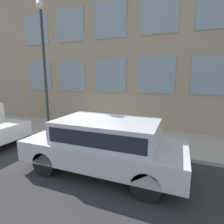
% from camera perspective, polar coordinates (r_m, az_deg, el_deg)
% --- Properties ---
extents(ground_plane, '(80.00, 80.00, 0.00)m').
position_cam_1_polar(ground_plane, '(7.32, -9.27, -10.83)').
color(ground_plane, '#2D2D30').
extents(sidewalk, '(2.95, 60.00, 0.13)m').
position_cam_1_polar(sidewalk, '(8.52, -4.20, -7.12)').
color(sidewalk, '#B2ADA3').
rests_on(sidewalk, ground_plane).
extents(building_facade, '(0.33, 40.00, 10.50)m').
position_cam_1_polar(building_facade, '(9.94, -0.17, 25.82)').
color(building_facade, tan).
rests_on(building_facade, ground_plane).
extents(fire_hydrant, '(0.35, 0.46, 0.83)m').
position_cam_1_polar(fire_hydrant, '(7.35, -3.29, -6.03)').
color(fire_hydrant, gold).
rests_on(fire_hydrant, sidewalk).
extents(person, '(0.26, 0.17, 1.06)m').
position_cam_1_polar(person, '(7.24, 3.33, -4.56)').
color(person, navy).
rests_on(person, sidewalk).
extents(parked_truck_silver_near, '(1.93, 4.57, 1.55)m').
position_cam_1_polar(parked_truck_silver_near, '(5.11, -2.27, -9.60)').
color(parked_truck_silver_near, black).
rests_on(parked_truck_silver_near, ground_plane).
extents(street_lamp, '(0.36, 0.36, 5.92)m').
position_cam_1_polar(street_lamp, '(9.09, -21.38, 17.03)').
color(street_lamp, '#2D332D').
rests_on(street_lamp, sidewalk).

